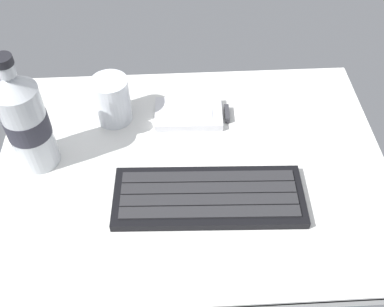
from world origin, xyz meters
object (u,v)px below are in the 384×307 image
(keyboard, at_px, (209,197))
(water_bottle, at_px, (26,121))
(juice_cup, at_px, (112,102))
(handheld_device, at_px, (192,114))

(keyboard, height_order, water_bottle, water_bottle)
(juice_cup, bearing_deg, water_bottle, -141.49)
(juice_cup, relative_size, water_bottle, 0.41)
(water_bottle, bearing_deg, handheld_device, 19.03)
(handheld_device, height_order, water_bottle, water_bottle)
(handheld_device, distance_m, water_bottle, 0.28)
(juice_cup, xyz_separation_m, water_bottle, (-0.12, -0.09, 0.05))
(keyboard, bearing_deg, juice_cup, 129.12)
(keyboard, distance_m, water_bottle, 0.30)
(keyboard, relative_size, handheld_device, 2.26)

